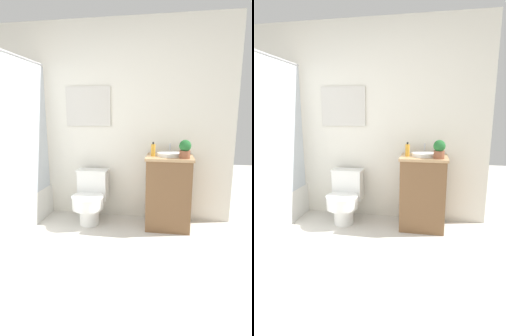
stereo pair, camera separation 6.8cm
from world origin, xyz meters
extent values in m
plane|color=beige|center=(0.00, 0.00, 0.00)|extent=(12.00, 12.00, 0.00)
cube|color=silver|center=(0.00, 2.08, 1.25)|extent=(3.58, 0.05, 2.50)
cube|color=beige|center=(-0.04, 2.05, 1.46)|extent=(0.59, 0.02, 0.49)
cube|color=silver|center=(-0.04, 2.04, 1.46)|extent=(0.56, 0.01, 0.46)
cube|color=silver|center=(-0.61, 1.29, 1.07)|extent=(0.01, 1.41, 1.75)
cylinder|color=#B7B7BC|center=(-0.61, 1.29, 1.97)|extent=(0.02, 1.41, 0.02)
cylinder|color=white|center=(0.04, 1.72, 0.11)|extent=(0.24, 0.24, 0.23)
cylinder|color=white|center=(0.04, 1.67, 0.30)|extent=(0.38, 0.38, 0.14)
cylinder|color=white|center=(0.04, 1.67, 0.38)|extent=(0.39, 0.39, 0.02)
cube|color=white|center=(0.04, 1.91, 0.45)|extent=(0.38, 0.19, 0.37)
cube|color=white|center=(0.04, 1.91, 0.65)|extent=(0.40, 0.20, 0.02)
cube|color=brown|center=(1.01, 1.81, 0.43)|extent=(0.52, 0.44, 0.85)
cube|color=tan|center=(1.01, 1.81, 0.87)|extent=(0.55, 0.47, 0.03)
cylinder|color=white|center=(1.01, 1.83, 0.90)|extent=(0.30, 0.30, 0.04)
cylinder|color=silver|center=(1.01, 2.00, 0.95)|extent=(0.02, 0.02, 0.13)
cylinder|color=gold|center=(0.82, 1.77, 0.95)|extent=(0.05, 0.05, 0.14)
cylinder|color=black|center=(0.82, 1.77, 1.04)|extent=(0.02, 0.02, 0.02)
cylinder|color=brown|center=(1.18, 1.69, 0.93)|extent=(0.12, 0.12, 0.09)
sphere|color=#23662D|center=(1.18, 1.69, 1.02)|extent=(0.13, 0.13, 0.13)
camera|label=1|loc=(1.01, -1.27, 1.39)|focal=28.00mm
camera|label=2|loc=(1.08, -1.26, 1.39)|focal=28.00mm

